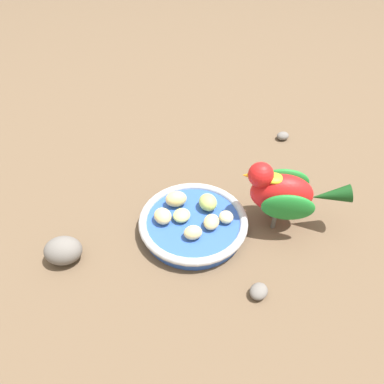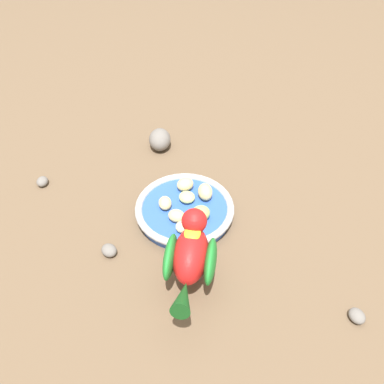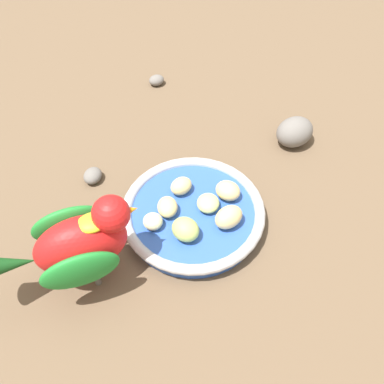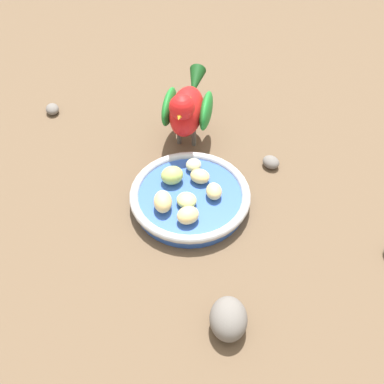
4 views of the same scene
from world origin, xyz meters
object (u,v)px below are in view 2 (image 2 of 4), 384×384
(apple_piece_4, at_px, (182,227))
(pebble_0, at_px, (357,316))
(rock_large, at_px, (160,140))
(pebble_2, at_px, (42,181))
(apple_piece_3, at_px, (187,197))
(apple_piece_5, at_px, (205,192))
(pebble_1, at_px, (109,250))
(apple_piece_2, at_px, (177,216))
(parrot, at_px, (191,255))
(apple_piece_6, at_px, (185,184))
(feeding_bowl, at_px, (186,211))
(apple_piece_0, at_px, (200,213))
(apple_piece_1, at_px, (165,203))

(apple_piece_4, height_order, pebble_0, apple_piece_4)
(rock_large, bearing_deg, pebble_2, -109.38)
(apple_piece_3, height_order, apple_piece_5, apple_piece_5)
(pebble_0, height_order, pebble_1, pebble_1)
(apple_piece_2, relative_size, apple_piece_3, 1.01)
(apple_piece_2, relative_size, pebble_2, 1.18)
(apple_piece_3, distance_m, parrot, 0.18)
(pebble_2, bearing_deg, apple_piece_3, 30.63)
(apple_piece_4, xyz_separation_m, pebble_0, (0.32, 0.07, -0.02))
(apple_piece_3, height_order, pebble_2, apple_piece_3)
(apple_piece_6, relative_size, rock_large, 0.57)
(feeding_bowl, relative_size, pebble_2, 7.01)
(apple_piece_3, distance_m, apple_piece_4, 0.08)
(apple_piece_0, xyz_separation_m, apple_piece_3, (-0.05, 0.02, -0.01))
(apple_piece_6, xyz_separation_m, pebble_1, (0.00, -0.20, -0.03))
(apple_piece_0, relative_size, pebble_2, 1.33)
(apple_piece_6, bearing_deg, feeding_bowl, -44.92)
(feeding_bowl, distance_m, pebble_1, 0.17)
(rock_large, bearing_deg, pebble_0, -9.04)
(apple_piece_1, distance_m, pebble_2, 0.28)
(apple_piece_5, height_order, rock_large, apple_piece_5)
(apple_piece_2, bearing_deg, parrot, -34.51)
(pebble_0, bearing_deg, pebble_2, -165.16)
(rock_large, bearing_deg, apple_piece_3, -28.48)
(apple_piece_0, xyz_separation_m, pebble_1, (-0.08, -0.16, -0.03))
(pebble_1, bearing_deg, parrot, 21.06)
(parrot, bearing_deg, apple_piece_5, -0.76)
(feeding_bowl, bearing_deg, rock_large, 149.24)
(apple_piece_3, height_order, rock_large, rock_large)
(rock_large, height_order, pebble_0, rock_large)
(apple_piece_2, relative_size, apple_piece_5, 0.83)
(apple_piece_1, distance_m, apple_piece_4, 0.07)
(apple_piece_3, bearing_deg, apple_piece_2, -67.07)
(apple_piece_6, height_order, pebble_0, apple_piece_6)
(apple_piece_1, distance_m, pebble_0, 0.39)
(apple_piece_3, relative_size, pebble_0, 1.08)
(apple_piece_1, bearing_deg, apple_piece_5, 63.05)
(apple_piece_0, xyz_separation_m, pebble_0, (0.32, 0.03, -0.03))
(feeding_bowl, height_order, apple_piece_5, apple_piece_5)
(apple_piece_0, bearing_deg, apple_piece_4, -95.16)
(pebble_1, bearing_deg, apple_piece_3, 82.44)
(apple_piece_6, bearing_deg, pebble_0, -1.68)
(apple_piece_1, bearing_deg, rock_large, 139.14)
(apple_piece_6, height_order, parrot, parrot)
(pebble_1, height_order, pebble_2, pebble_1)
(pebble_0, xyz_separation_m, pebble_1, (-0.39, -0.19, 0.00))
(apple_piece_1, distance_m, apple_piece_5, 0.08)
(apple_piece_6, height_order, pebble_1, apple_piece_6)
(apple_piece_3, xyz_separation_m, pebble_1, (-0.02, -0.18, -0.02))
(feeding_bowl, relative_size, apple_piece_4, 7.50)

